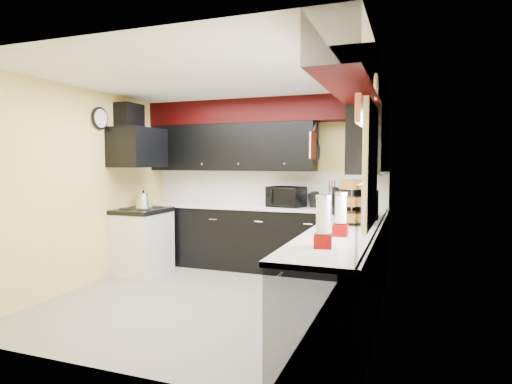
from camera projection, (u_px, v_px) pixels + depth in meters
ground at (215, 300)px, 4.91m from camera, size 3.60×3.60×0.00m
wall_back at (266, 184)px, 6.51m from camera, size 3.60×0.06×2.50m
wall_right at (380, 195)px, 4.20m from camera, size 0.06×3.60×2.50m
wall_left at (87, 188)px, 5.44m from camera, size 0.06×3.60×2.50m
ceiling at (214, 79)px, 4.73m from camera, size 3.60×3.60×0.06m
cab_back at (259, 239)px, 6.28m from camera, size 3.60×0.60×0.90m
cab_right at (344, 280)px, 4.08m from camera, size 0.60×3.00×0.90m
counter_back at (259, 207)px, 6.25m from camera, size 3.62×0.64×0.04m
counter_right at (344, 232)px, 4.05m from camera, size 0.64×3.02×0.04m
splash_back at (266, 188)px, 6.50m from camera, size 3.60×0.02×0.50m
splash_right at (379, 201)px, 4.21m from camera, size 0.02×3.60×0.50m
upper_back at (231, 147)px, 6.48m from camera, size 2.60×0.35×0.70m
upper_right at (371, 143)px, 5.07m from camera, size 0.35×1.80×0.70m
soffit_back at (262, 111)px, 6.26m from camera, size 3.60×0.36×0.35m
soffit_right at (361, 83)px, 4.02m from camera, size 0.36×3.24×0.35m
stove at (143, 243)px, 6.09m from camera, size 0.60×0.75×0.86m
cooktop at (142, 211)px, 6.06m from camera, size 0.62×0.77×0.06m
hood at (138, 148)px, 6.02m from camera, size 0.50×0.78×0.55m
hood_duct at (129, 118)px, 6.03m from camera, size 0.24×0.40×0.40m
window at (371, 166)px, 3.35m from camera, size 0.03×0.86×0.96m
valance at (364, 114)px, 3.34m from camera, size 0.04×0.88×0.20m
pan_top at (316, 132)px, 5.94m from camera, size 0.03×0.22×0.40m
pan_mid at (314, 149)px, 5.84m from camera, size 0.03×0.28×0.46m
pan_low at (318, 152)px, 6.08m from camera, size 0.03×0.24×0.42m
cut_board at (312, 145)px, 5.72m from camera, size 0.03×0.26×0.35m
baskets at (352, 201)px, 4.35m from camera, size 0.27×0.27×0.50m
clock at (100, 118)px, 5.60m from camera, size 0.03×0.30×0.30m
deco_plate at (376, 87)px, 3.82m from camera, size 0.03×0.24×0.24m
toaster_oven at (286, 197)px, 6.11m from camera, size 0.57×0.51×0.29m
microwave at (355, 203)px, 4.87m from camera, size 0.59×0.71×0.34m
utensil_crock at (332, 203)px, 5.94m from camera, size 0.18×0.18×0.15m
knife_block at (314, 200)px, 6.01m from camera, size 0.14×0.16×0.21m
kettle at (144, 200)px, 6.18m from camera, size 0.29×0.29×0.21m
dispenser_a at (341, 216)px, 3.68m from camera, size 0.13×0.13×0.34m
dispenser_b at (323, 224)px, 3.17m from camera, size 0.15×0.15×0.36m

